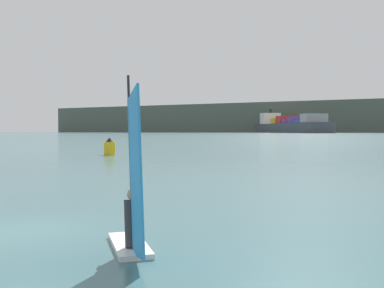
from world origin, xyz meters
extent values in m
plane|color=#386066|center=(0.00, 0.00, 0.00)|extent=(4000.00, 4000.00, 0.00)
cube|color=white|center=(3.48, -0.57, 0.06)|extent=(1.89, 2.25, 0.12)
cylinder|color=black|center=(3.63, -0.78, 2.07)|extent=(0.50, 0.67, 3.90)
cube|color=#268CD8|center=(4.00, -1.30, 1.85)|extent=(1.19, 1.65, 3.70)
cylinder|color=black|center=(3.82, -1.05, 1.31)|extent=(0.83, 1.15, 0.04)
cylinder|color=#2D2D33|center=(3.68, -0.85, 0.65)|extent=(0.56, 0.60, 1.09)
sphere|color=tan|center=(3.68, -0.85, 1.29)|extent=(0.22, 0.22, 0.22)
cube|color=#3F444C|center=(-56.85, 603.34, 6.54)|extent=(121.98, 183.85, 13.08)
cube|color=silver|center=(-92.80, 667.36, 21.57)|extent=(32.79, 28.69, 16.97)
cylinder|color=black|center=(-92.80, 667.36, 33.05)|extent=(4.00, 4.00, 6.00)
cube|color=gold|center=(-70.02, 626.79, 16.98)|extent=(33.43, 29.50, 7.80)
cube|color=red|center=(-60.24, 609.38, 18.28)|extent=(33.43, 29.50, 10.40)
cube|color=#59388C|center=(-50.47, 591.97, 15.68)|extent=(33.43, 29.50, 5.20)
cube|color=#59388C|center=(-40.69, 574.56, 16.98)|extent=(33.43, 29.50, 7.80)
cube|color=#1E66AD|center=(-30.92, 557.15, 14.38)|extent=(33.43, 29.50, 2.60)
cube|color=#99999E|center=(-21.14, 539.74, 18.28)|extent=(33.43, 29.50, 10.40)
cube|color=#4C564C|center=(42.54, 914.60, 24.69)|extent=(1176.02, 630.91, 49.37)
cylinder|color=yellow|center=(-16.43, 33.93, 0.74)|extent=(1.28, 1.28, 1.48)
cone|color=black|center=(-16.43, 33.93, 1.73)|extent=(0.90, 0.90, 0.50)
camera|label=1|loc=(8.09, -9.67, 2.72)|focal=40.86mm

